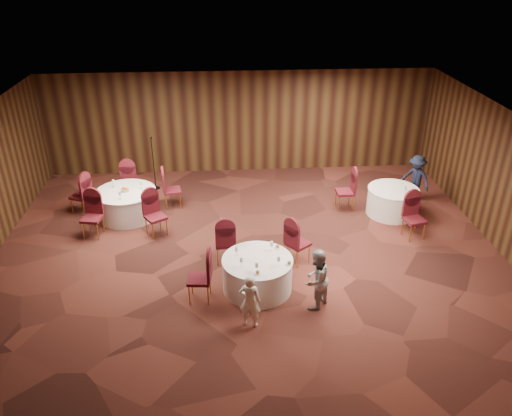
{
  "coord_description": "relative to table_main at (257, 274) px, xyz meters",
  "views": [
    {
      "loc": [
        -0.52,
        -10.01,
        6.5
      ],
      "look_at": [
        0.2,
        0.2,
        1.1
      ],
      "focal_mm": 35.0,
      "sensor_mm": 36.0,
      "label": 1
    }
  ],
  "objects": [
    {
      "name": "ground",
      "position": [
        -0.12,
        1.4,
        -0.38
      ],
      "size": [
        12.0,
        12.0,
        0.0
      ],
      "primitive_type": "plane",
      "color": "black",
      "rests_on": "ground"
    },
    {
      "name": "chairs_left",
      "position": [
        -3.25,
        3.49,
        0.12
      ],
      "size": [
        3.09,
        2.94,
        1.0
      ],
      "color": "#420D1B",
      "rests_on": "ground"
    },
    {
      "name": "table_right",
      "position": [
        3.88,
        3.11,
        -0.0
      ],
      "size": [
        1.36,
        1.36,
        0.74
      ],
      "color": "white",
      "rests_on": "ground"
    },
    {
      "name": "tabletop_main",
      "position": [
        0.15,
        -0.09,
        0.47
      ],
      "size": [
        1.17,
        1.08,
        0.22
      ],
      "color": "silver",
      "rests_on": "table_main"
    },
    {
      "name": "chairs_main",
      "position": [
        -0.29,
        0.61,
        0.12
      ],
      "size": [
        2.85,
        1.93,
        1.0
      ],
      "color": "#420D1B",
      "rests_on": "ground"
    },
    {
      "name": "mic_stand",
      "position": [
        -2.69,
        5.18,
        0.09
      ],
      "size": [
        0.24,
        0.24,
        1.61
      ],
      "color": "black",
      "rests_on": "ground"
    },
    {
      "name": "man_c",
      "position": [
        4.78,
        3.9,
        0.3
      ],
      "size": [
        0.94,
        0.99,
        1.35
      ],
      "primitive_type": "imported",
      "rotation": [
        0.0,
        0.0,
        5.39
      ],
      "color": "black",
      "rests_on": "ground"
    },
    {
      "name": "tabletop_right",
      "position": [
        4.08,
        2.83,
        0.52
      ],
      "size": [
        0.08,
        0.08,
        0.22
      ],
      "color": "silver",
      "rests_on": "table_right"
    },
    {
      "name": "table_main",
      "position": [
        0.0,
        0.0,
        0.0
      ],
      "size": [
        1.49,
        1.49,
        0.74
      ],
      "color": "white",
      "rests_on": "ground"
    },
    {
      "name": "table_left",
      "position": [
        -3.26,
        3.48,
        0.0
      ],
      "size": [
        1.6,
        1.6,
        0.74
      ],
      "color": "white",
      "rests_on": "ground"
    },
    {
      "name": "chairs_right",
      "position": [
        3.35,
        2.69,
        0.12
      ],
      "size": [
        1.93,
        2.24,
        1.0
      ],
      "color": "#420D1B",
      "rests_on": "ground"
    },
    {
      "name": "woman_a",
      "position": [
        -0.23,
        -1.14,
        0.2
      ],
      "size": [
        0.47,
        0.37,
        1.15
      ],
      "primitive_type": "imported",
      "rotation": [
        0.0,
        0.0,
        2.89
      ],
      "color": "white",
      "rests_on": "ground"
    },
    {
      "name": "tabletop_left",
      "position": [
        -3.25,
        3.47,
        0.45
      ],
      "size": [
        0.82,
        0.81,
        0.22
      ],
      "color": "silver",
      "rests_on": "table_left"
    },
    {
      "name": "woman_b",
      "position": [
        1.11,
        -0.66,
        0.29
      ],
      "size": [
        0.8,
        0.81,
        1.32
      ],
      "primitive_type": "imported",
      "rotation": [
        0.0,
        0.0,
        3.98
      ],
      "color": "#A4A4A9",
      "rests_on": "ground"
    },
    {
      "name": "room_shell",
      "position": [
        -0.12,
        1.4,
        1.59
      ],
      "size": [
        12.0,
        12.0,
        12.0
      ],
      "color": "silver",
      "rests_on": "ground"
    }
  ]
}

